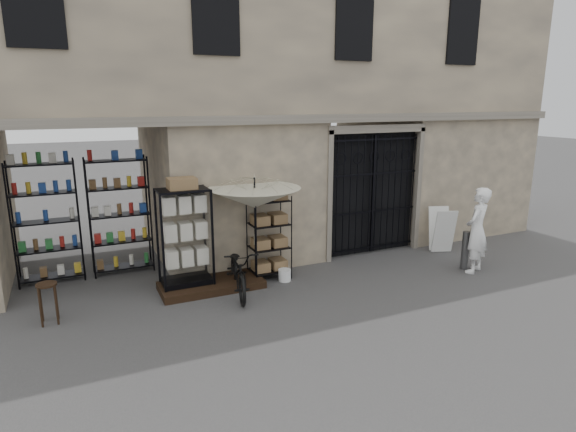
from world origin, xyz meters
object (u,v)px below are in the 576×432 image
easel_sign (442,230)px  display_cabinet (185,242)px  white_bucket (285,275)px  wire_rack (269,238)px  shopkeeper (473,271)px  bicycle (239,293)px  wooden_stool (48,302)px  steel_bollard (465,250)px  market_umbrella (255,192)px

easel_sign → display_cabinet: bearing=-162.3°
display_cabinet → white_bucket: size_ratio=7.88×
wire_rack → shopkeeper: (4.16, -1.55, -0.86)m
white_bucket → bicycle: bearing=-167.8°
bicycle → wooden_stool: 3.30m
wooden_stool → steel_bollard: steel_bollard is taller
steel_bollard → wire_rack: bearing=162.1°
shopkeeper → display_cabinet: bearing=-41.2°
market_umbrella → shopkeeper: 5.09m
steel_bollard → wooden_stool: bearing=173.8°
display_cabinet → steel_bollard: bearing=-8.4°
wire_rack → bicycle: (-0.87, -0.56, -0.86)m
market_umbrella → white_bucket: bearing=-17.4°
market_umbrella → white_bucket: (0.56, -0.18, -1.75)m
bicycle → steel_bollard: size_ratio=2.09×
wire_rack → market_umbrella: size_ratio=0.68×
market_umbrella → wooden_stool: market_umbrella is taller
white_bucket → shopkeeper: size_ratio=0.14×
bicycle → shopkeeper: size_ratio=0.96×
bicycle → easel_sign: easel_sign is taller
display_cabinet → shopkeeper: 6.18m
steel_bollard → shopkeeper: (0.06, -0.22, -0.43)m
market_umbrella → white_bucket: size_ratio=10.12×
display_cabinet → steel_bollard: display_cabinet is taller
easel_sign → bicycle: bearing=-156.5°
market_umbrella → steel_bollard: size_ratio=3.04×
display_cabinet → shopkeeper: (5.90, -1.56, -0.99)m
market_umbrella → shopkeeper: market_umbrella is taller
market_umbrella → white_bucket: market_umbrella is taller
steel_bollard → easel_sign: bearing=71.5°
shopkeeper → easel_sign: (0.33, 1.40, 0.55)m
white_bucket → shopkeeper: 4.14m
white_bucket → wire_rack: bearing=122.2°
easel_sign → wooden_stool: bearing=-159.0°
wire_rack → market_umbrella: (-0.36, -0.15, 1.01)m
wooden_stool → shopkeeper: wooden_stool is taller
shopkeeper → white_bucket: bearing=-43.6°
white_bucket → easel_sign: (4.29, 0.18, 0.43)m
steel_bollard → easel_sign: 1.25m
white_bucket → bicycle: size_ratio=0.14×
bicycle → shopkeeper: bearing=0.1°
display_cabinet → bicycle: size_ratio=1.14×
white_bucket → bicycle: (-1.08, -0.23, -0.12)m
bicycle → display_cabinet: bearing=158.1°
display_cabinet → market_umbrella: 1.64m
white_bucket → easel_sign: size_ratio=0.24×
wire_rack → steel_bollard: bearing=-19.9°
wire_rack → shopkeeper: size_ratio=0.95×
steel_bollard → white_bucket: bearing=165.6°
shopkeeper → easel_sign: size_ratio=1.74×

